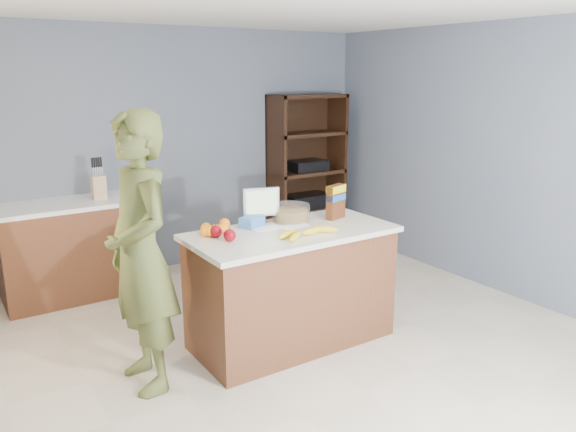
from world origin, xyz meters
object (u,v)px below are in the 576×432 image
shelving_unit (305,174)px  tv (261,203)px  person (140,254)px  cereal_box (336,199)px  counter_peninsula (292,291)px

shelving_unit → tv: bearing=-133.1°
person → tv: size_ratio=6.50×
person → tv: person is taller
person → cereal_box: size_ratio=6.71×
tv → cereal_box: tv is taller
counter_peninsula → tv: bearing=105.6°
tv → cereal_box: 0.61m
cereal_box → person: bearing=-177.5°
cereal_box → counter_peninsula: bearing=-168.6°
shelving_unit → cereal_box: bearing=-118.5°
counter_peninsula → tv: size_ratio=5.53×
shelving_unit → cereal_box: shelving_unit is taller
counter_peninsula → cereal_box: (0.49, 0.10, 0.64)m
cereal_box → shelving_unit: bearing=61.5°
counter_peninsula → tv: 0.72m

